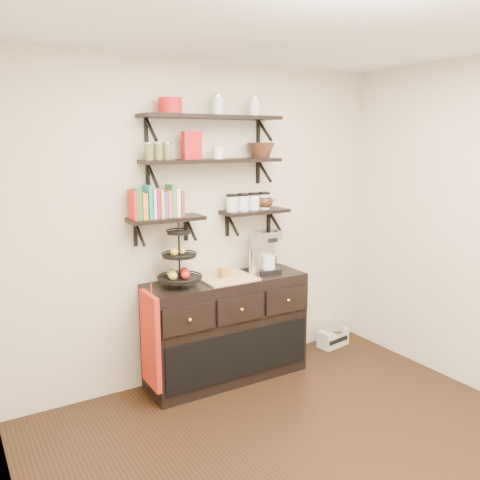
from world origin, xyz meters
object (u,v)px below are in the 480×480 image
object	(u,v)px
coffee_maker	(265,252)
sideboard	(227,329)
radio	(333,337)
fruit_stand	(180,264)

from	to	relation	value
coffee_maker	sideboard	bearing A→B (deg)	-169.67
coffee_maker	radio	world-z (taller)	coffee_maker
sideboard	radio	bearing A→B (deg)	2.53
sideboard	radio	size ratio (longest dim) A/B	4.14
sideboard	fruit_stand	size ratio (longest dim) A/B	2.70
coffee_maker	radio	distance (m)	1.31
coffee_maker	radio	xyz separation A→B (m)	(0.86, 0.03, -0.98)
sideboard	coffee_maker	bearing A→B (deg)	3.53
sideboard	fruit_stand	bearing A→B (deg)	179.49
sideboard	radio	world-z (taller)	sideboard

